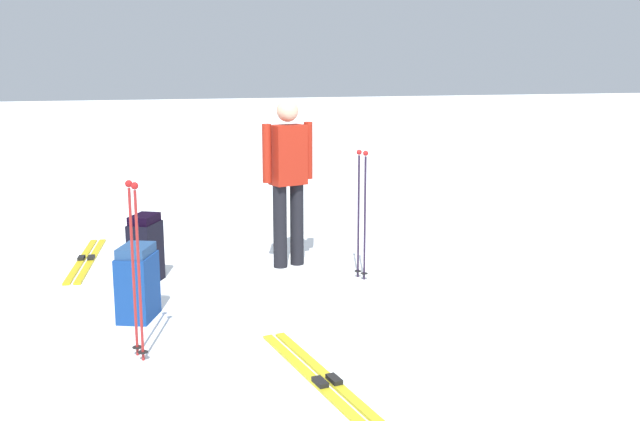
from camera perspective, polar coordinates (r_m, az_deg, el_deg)
name	(u,v)px	position (r m, az deg, el deg)	size (l,w,h in m)	color
ground_plane	(320,282)	(6.94, 0.00, -5.68)	(80.00, 80.00, 0.00)	white
skier_standing	(288,174)	(7.32, -2.53, 2.87)	(0.30, 0.55, 1.70)	black
ski_pair_near	(327,384)	(4.80, 0.57, -13.48)	(1.92, 0.40, 0.05)	gold
ski_pair_far	(86,260)	(8.08, -17.90, -3.70)	(1.79, 0.45, 0.05)	gold
backpack_large_dark	(146,249)	(7.05, -13.55, -3.00)	(0.42, 0.37, 0.66)	black
backpack_bright	(138,283)	(6.08, -14.16, -5.56)	(0.45, 0.38, 0.61)	navy
ski_poles_planted_near	(362,208)	(6.92, 3.30, 0.21)	(0.17, 0.10, 1.25)	black
ski_poles_planted_far	(136,261)	(5.16, -14.30, -3.91)	(0.18, 0.10, 1.26)	maroon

